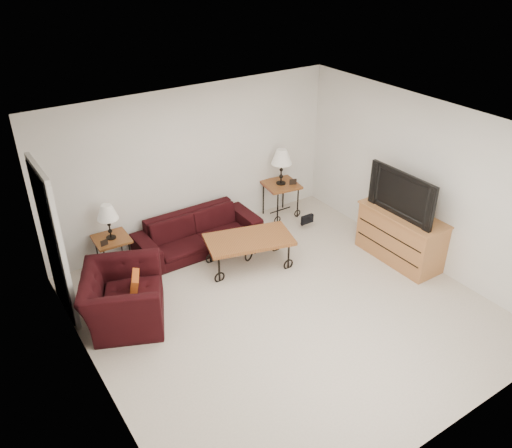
{
  "coord_description": "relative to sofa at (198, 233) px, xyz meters",
  "views": [
    {
      "loc": [
        -3.4,
        -4.42,
        4.48
      ],
      "look_at": [
        0.0,
        0.7,
        1.0
      ],
      "focal_mm": 36.33,
      "sensor_mm": 36.0,
      "label": 1
    }
  ],
  "objects": [
    {
      "name": "armchair",
      "position": [
        -1.64,
        -1.04,
        0.07
      ],
      "size": [
        1.36,
        1.43,
        0.73
      ],
      "primitive_type": "imported",
      "rotation": [
        0.0,
        0.0,
        1.15
      ],
      "color": "black",
      "rests_on": "ground"
    },
    {
      "name": "ground",
      "position": [
        0.23,
        -2.02,
        -0.29
      ],
      "size": [
        5.0,
        5.0,
        0.0
      ],
      "primitive_type": "plane",
      "color": "beige",
      "rests_on": "ground"
    },
    {
      "name": "photo_frame_left",
      "position": [
        -1.48,
        0.03,
        0.3
      ],
      "size": [
        0.11,
        0.03,
        0.09
      ],
      "primitive_type": "cube",
      "rotation": [
        0.0,
        0.0,
        0.14
      ],
      "color": "black",
      "rests_on": "side_table_left"
    },
    {
      "name": "backpack",
      "position": [
        1.85,
        -0.35,
        -0.06
      ],
      "size": [
        0.42,
        0.37,
        0.46
      ],
      "primitive_type": "ellipsoid",
      "rotation": [
        0.0,
        0.0,
        0.33
      ],
      "color": "black",
      "rests_on": "ground"
    },
    {
      "name": "wall_front",
      "position": [
        0.23,
        -4.52,
        0.96
      ],
      "size": [
        5.0,
        0.02,
        2.5
      ],
      "primitive_type": "cube",
      "color": "white",
      "rests_on": "ground"
    },
    {
      "name": "lamp_left",
      "position": [
        -1.33,
        0.18,
        0.53
      ],
      "size": [
        0.32,
        0.32,
        0.55
      ],
      "primitive_type": null,
      "rotation": [
        0.0,
        0.0,
        -0.03
      ],
      "color": "black",
      "rests_on": "side_table_left"
    },
    {
      "name": "ceiling",
      "position": [
        0.23,
        -2.02,
        2.21
      ],
      "size": [
        5.0,
        5.0,
        0.0
      ],
      "primitive_type": "plane",
      "color": "white",
      "rests_on": "wall_back"
    },
    {
      "name": "tv_stand",
      "position": [
        2.46,
        -1.99,
        0.11
      ],
      "size": [
        0.56,
        1.34,
        0.8
      ],
      "primitive_type": "cube",
      "color": "#C48248",
      "rests_on": "ground"
    },
    {
      "name": "photo_frame_right",
      "position": [
        1.9,
        0.03,
        0.39
      ],
      "size": [
        0.12,
        0.06,
        0.11
      ],
      "primitive_type": "cube",
      "rotation": [
        0.0,
        0.0,
        -0.37
      ],
      "color": "black",
      "rests_on": "side_table_right"
    },
    {
      "name": "television",
      "position": [
        2.44,
        -1.99,
        0.86
      ],
      "size": [
        0.16,
        1.2,
        0.69
      ],
      "primitive_type": "imported",
      "rotation": [
        0.0,
        0.0,
        -1.57
      ],
      "color": "black",
      "rests_on": "tv_stand"
    },
    {
      "name": "wall_back",
      "position": [
        0.23,
        0.48,
        0.96
      ],
      "size": [
        5.0,
        0.02,
        2.5
      ],
      "primitive_type": "cube",
      "color": "white",
      "rests_on": "ground"
    },
    {
      "name": "sofa",
      "position": [
        0.0,
        0.0,
        0.0
      ],
      "size": [
        2.01,
        0.78,
        0.59
      ],
      "primitive_type": "imported",
      "color": "black",
      "rests_on": "ground"
    },
    {
      "name": "side_table_right",
      "position": [
        1.75,
        0.18,
        0.02
      ],
      "size": [
        0.66,
        0.66,
        0.63
      ],
      "primitive_type": "cube",
      "rotation": [
        0.0,
        0.0,
        -0.16
      ],
      "color": "brown",
      "rests_on": "ground"
    },
    {
      "name": "coffee_table",
      "position": [
        0.41,
        -0.86,
        -0.05
      ],
      "size": [
        1.43,
        1.01,
        0.48
      ],
      "primitive_type": "cube",
      "rotation": [
        0.0,
        0.0,
        -0.27
      ],
      "color": "brown",
      "rests_on": "ground"
    },
    {
      "name": "lamp_right",
      "position": [
        1.75,
        0.18,
        0.65
      ],
      "size": [
        0.41,
        0.41,
        0.63
      ],
      "primitive_type": null,
      "rotation": [
        0.0,
        0.0,
        -0.16
      ],
      "color": "black",
      "rests_on": "side_table_right"
    },
    {
      "name": "throw_pillow",
      "position": [
        -1.49,
        -1.09,
        0.23
      ],
      "size": [
        0.21,
        0.34,
        0.33
      ],
      "primitive_type": "cube",
      "rotation": [
        0.0,
        0.0,
        1.15
      ],
      "color": "#B76417",
      "rests_on": "armchair"
    },
    {
      "name": "wall_left",
      "position": [
        -2.27,
        -2.02,
        0.96
      ],
      "size": [
        0.02,
        5.0,
        2.5
      ],
      "primitive_type": "cube",
      "color": "white",
      "rests_on": "ground"
    },
    {
      "name": "side_table_left",
      "position": [
        -1.33,
        0.18,
        -0.02
      ],
      "size": [
        0.52,
        0.52,
        0.55
      ],
      "primitive_type": "cube",
      "rotation": [
        0.0,
        0.0,
        -0.03
      ],
      "color": "brown",
      "rests_on": "ground"
    },
    {
      "name": "doorway",
      "position": [
        -2.24,
        -0.37,
        0.73
      ],
      "size": [
        0.08,
        0.94,
        2.04
      ],
      "primitive_type": "cube",
      "color": "black",
      "rests_on": "ground"
    },
    {
      "name": "wall_right",
      "position": [
        2.73,
        -2.02,
        0.96
      ],
      "size": [
        0.02,
        5.0,
        2.5
      ],
      "primitive_type": "cube",
      "color": "white",
      "rests_on": "ground"
    }
  ]
}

